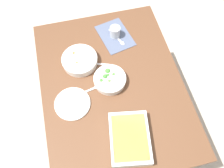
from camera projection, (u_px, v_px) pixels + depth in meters
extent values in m
plane|color=#B2A899|center=(112.00, 122.00, 2.21)|extent=(6.00, 6.00, 0.00)
cube|color=brown|center=(112.00, 85.00, 1.57)|extent=(1.20, 0.90, 0.04)
cylinder|color=brown|center=(184.00, 165.00, 1.69)|extent=(0.06, 0.06, 0.70)
cylinder|color=brown|center=(140.00, 44.00, 2.19)|extent=(0.06, 0.06, 0.70)
cylinder|color=brown|center=(54.00, 61.00, 2.10)|extent=(0.06, 0.06, 0.70)
cube|color=#4C5670|center=(115.00, 36.00, 1.73)|extent=(0.32, 0.26, 0.00)
cylinder|color=silver|center=(80.00, 61.00, 1.60)|extent=(0.23, 0.23, 0.05)
torus|color=silver|center=(79.00, 59.00, 1.58)|extent=(0.24, 0.24, 0.01)
cylinder|color=olive|center=(80.00, 60.00, 1.60)|extent=(0.19, 0.19, 0.03)
sphere|color=#C66633|center=(74.00, 54.00, 1.60)|extent=(0.02, 0.02, 0.02)
sphere|color=#C66633|center=(77.00, 63.00, 1.57)|extent=(0.02, 0.02, 0.02)
sphere|color=silver|center=(84.00, 61.00, 1.58)|extent=(0.02, 0.02, 0.02)
cylinder|color=silver|center=(110.00, 80.00, 1.54)|extent=(0.20, 0.20, 0.05)
torus|color=silver|center=(110.00, 78.00, 1.52)|extent=(0.21, 0.21, 0.01)
cylinder|color=#8CB272|center=(110.00, 80.00, 1.54)|extent=(0.16, 0.16, 0.02)
sphere|color=#478C38|center=(114.00, 75.00, 1.53)|extent=(0.02, 0.02, 0.02)
sphere|color=#478C38|center=(101.00, 81.00, 1.51)|extent=(0.03, 0.03, 0.03)
sphere|color=#3D7A33|center=(108.00, 75.00, 1.53)|extent=(0.02, 0.02, 0.02)
sphere|color=#569E42|center=(109.00, 81.00, 1.51)|extent=(0.02, 0.02, 0.02)
sphere|color=#569E42|center=(107.00, 76.00, 1.53)|extent=(0.02, 0.02, 0.02)
sphere|color=#478C38|center=(108.00, 71.00, 1.54)|extent=(0.04, 0.04, 0.04)
sphere|color=#3D7A33|center=(105.00, 77.00, 1.52)|extent=(0.03, 0.03, 0.03)
cube|color=silver|center=(130.00, 139.00, 1.36)|extent=(0.33, 0.27, 0.06)
cube|color=#DBAD56|center=(130.00, 138.00, 1.34)|extent=(0.29, 0.24, 0.04)
cylinder|color=#B2BCC6|center=(115.00, 32.00, 1.70)|extent=(0.07, 0.07, 0.08)
cylinder|color=black|center=(115.00, 33.00, 1.71)|extent=(0.06, 0.06, 0.05)
cylinder|color=silver|center=(72.00, 104.00, 1.48)|extent=(0.22, 0.22, 0.01)
cube|color=silver|center=(99.00, 64.00, 1.62)|extent=(0.06, 0.14, 0.01)
ellipsoid|color=silver|center=(87.00, 63.00, 1.62)|extent=(0.04, 0.05, 0.01)
cube|color=silver|center=(84.00, 92.00, 1.52)|extent=(0.04, 0.14, 0.01)
ellipsoid|color=silver|center=(97.00, 87.00, 1.54)|extent=(0.03, 0.04, 0.01)
cube|color=silver|center=(115.00, 36.00, 1.73)|extent=(0.13, 0.07, 0.01)
ellipsoid|color=silver|center=(122.00, 43.00, 1.70)|extent=(0.05, 0.04, 0.01)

